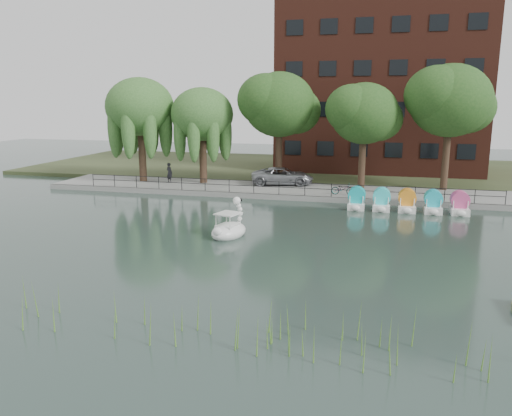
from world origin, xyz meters
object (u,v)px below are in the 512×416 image
at_px(minivan, 282,175).
at_px(pedestrian, 169,171).
at_px(bicycle, 343,188).
at_px(swan_boat, 229,228).

bearing_deg(minivan, pedestrian, 87.55).
xyz_separation_m(minivan, bicycle, (5.37, -3.41, -0.34)).
distance_m(pedestrian, swan_boat, 17.20).
relative_size(bicycle, swan_boat, 0.60).
bearing_deg(bicycle, swan_boat, 153.75).
xyz_separation_m(bicycle, pedestrian, (-15.15, 2.03, 0.49)).
height_order(bicycle, swan_boat, swan_boat).
height_order(minivan, pedestrian, pedestrian).
relative_size(minivan, swan_boat, 2.09).
relative_size(minivan, pedestrian, 3.05).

